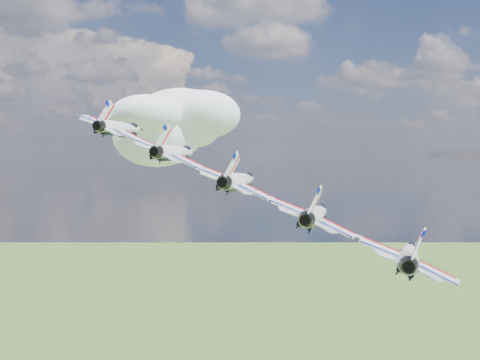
{
  "coord_description": "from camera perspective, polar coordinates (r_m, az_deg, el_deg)",
  "views": [
    {
      "loc": [
        3.05,
        -62.04,
        145.8
      ],
      "look_at": [
        12.3,
        13.89,
        142.6
      ],
      "focal_mm": 45.0,
      "sensor_mm": 36.0,
      "label": 1
    }
  ],
  "objects": [
    {
      "name": "jet_1",
      "position": [
        83.9,
        -6.08,
        2.67
      ],
      "size": [
        16.41,
        18.52,
        8.2
      ],
      "primitive_type": null,
      "rotation": [
        0.0,
        0.39,
        -0.4
      ],
      "color": "white"
    },
    {
      "name": "jet_0",
      "position": [
        92.19,
        -11.15,
        4.86
      ],
      "size": [
        16.41,
        18.52,
        8.2
      ],
      "primitive_type": null,
      "rotation": [
        0.0,
        0.39,
        -0.4
      ],
      "color": "white"
    },
    {
      "name": "jet_2",
      "position": [
        76.55,
        0.0,
        -0.0
      ],
      "size": [
        16.41,
        18.52,
        8.2
      ],
      "primitive_type": null,
      "rotation": [
        0.0,
        0.39,
        -0.4
      ],
      "color": "silver"
    },
    {
      "name": "cloud_far",
      "position": [
        246.74,
        -7.32,
        5.18
      ],
      "size": [
        60.55,
        47.57,
        23.79
      ],
      "primitive_type": "ellipsoid",
      "color": "white"
    },
    {
      "name": "jet_4",
      "position": [
        65.91,
        15.75,
        -6.81
      ],
      "size": [
        16.41,
        18.52,
        8.2
      ],
      "primitive_type": null,
      "rotation": [
        0.0,
        0.39,
        -0.4
      ],
      "color": "white"
    },
    {
      "name": "jet_3",
      "position": [
        70.44,
        7.26,
        -3.18
      ],
      "size": [
        16.41,
        18.52,
        8.2
      ],
      "primitive_type": null,
      "rotation": [
        0.0,
        0.39,
        -0.4
      ],
      "color": "silver"
    }
  ]
}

